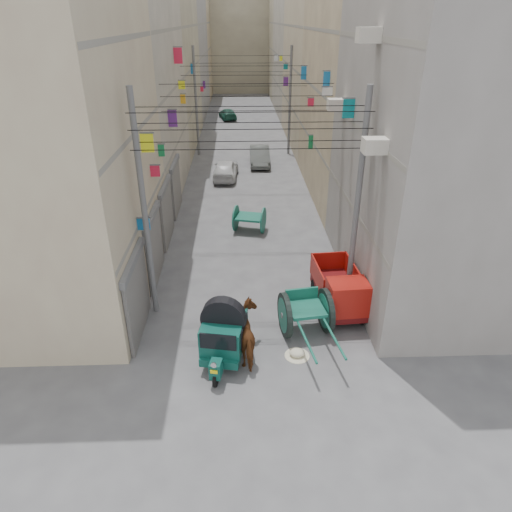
{
  "coord_description": "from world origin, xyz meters",
  "views": [
    {
      "loc": [
        -0.39,
        -8.38,
        9.78
      ],
      "look_at": [
        0.17,
        6.5,
        1.97
      ],
      "focal_mm": 32.0,
      "sensor_mm": 36.0,
      "label": 1
    }
  ],
  "objects_px": {
    "tonga_cart": "(306,312)",
    "distant_car_white": "(226,169)",
    "mini_truck": "(341,294)",
    "auto_rickshaw": "(224,333)",
    "horse": "(250,334)",
    "second_cart": "(249,218)",
    "feed_sack": "(297,353)",
    "distant_car_grey": "(260,156)",
    "distant_car_green": "(228,114)"
  },
  "relations": [
    {
      "from": "distant_car_grey",
      "to": "tonga_cart",
      "type": "bearing_deg",
      "value": -87.65
    },
    {
      "from": "second_cart",
      "to": "distant_car_green",
      "type": "relative_size",
      "value": 0.49
    },
    {
      "from": "mini_truck",
      "to": "second_cart",
      "type": "distance_m",
      "value": 8.13
    },
    {
      "from": "auto_rickshaw",
      "to": "horse",
      "type": "height_order",
      "value": "auto_rickshaw"
    },
    {
      "from": "tonga_cart",
      "to": "horse",
      "type": "relative_size",
      "value": 1.85
    },
    {
      "from": "feed_sack",
      "to": "horse",
      "type": "height_order",
      "value": "horse"
    },
    {
      "from": "distant_car_grey",
      "to": "auto_rickshaw",
      "type": "bearing_deg",
      "value": -94.99
    },
    {
      "from": "mini_truck",
      "to": "feed_sack",
      "type": "height_order",
      "value": "mini_truck"
    },
    {
      "from": "auto_rickshaw",
      "to": "distant_car_white",
      "type": "relative_size",
      "value": 0.66
    },
    {
      "from": "mini_truck",
      "to": "distant_car_green",
      "type": "bearing_deg",
      "value": 92.98
    },
    {
      "from": "feed_sack",
      "to": "distant_car_grey",
      "type": "distance_m",
      "value": 21.86
    },
    {
      "from": "mini_truck",
      "to": "distant_car_white",
      "type": "bearing_deg",
      "value": 101.21
    },
    {
      "from": "second_cart",
      "to": "distant_car_green",
      "type": "distance_m",
      "value": 29.42
    },
    {
      "from": "tonga_cart",
      "to": "horse",
      "type": "distance_m",
      "value": 2.26
    },
    {
      "from": "feed_sack",
      "to": "distant_car_green",
      "type": "xyz_separation_m",
      "value": [
        -2.93,
        39.22,
        0.41
      ]
    },
    {
      "from": "feed_sack",
      "to": "horse",
      "type": "xyz_separation_m",
      "value": [
        -1.52,
        0.12,
        0.7
      ]
    },
    {
      "from": "auto_rickshaw",
      "to": "second_cart",
      "type": "xyz_separation_m",
      "value": [
        1.05,
        9.85,
        -0.3
      ]
    },
    {
      "from": "mini_truck",
      "to": "distant_car_grey",
      "type": "xyz_separation_m",
      "value": [
        -2.08,
        19.5,
        -0.18
      ]
    },
    {
      "from": "mini_truck",
      "to": "feed_sack",
      "type": "bearing_deg",
      "value": -132.42
    },
    {
      "from": "mini_truck",
      "to": "distant_car_green",
      "type": "relative_size",
      "value": 0.88
    },
    {
      "from": "distant_car_white",
      "to": "horse",
      "type": "bearing_deg",
      "value": 97.79
    },
    {
      "from": "distant_car_white",
      "to": "distant_car_green",
      "type": "xyz_separation_m",
      "value": [
        -0.23,
        20.6,
        -0.12
      ]
    },
    {
      "from": "mini_truck",
      "to": "distant_car_white",
      "type": "distance_m",
      "value": 16.89
    },
    {
      "from": "auto_rickshaw",
      "to": "distant_car_white",
      "type": "bearing_deg",
      "value": 101.69
    },
    {
      "from": "tonga_cart",
      "to": "distant_car_white",
      "type": "xyz_separation_m",
      "value": [
        -3.11,
        17.33,
        -0.16
      ]
    },
    {
      "from": "distant_car_grey",
      "to": "distant_car_green",
      "type": "height_order",
      "value": "distant_car_grey"
    },
    {
      "from": "tonga_cart",
      "to": "auto_rickshaw",
      "type": "bearing_deg",
      "value": -163.64
    },
    {
      "from": "second_cart",
      "to": "horse",
      "type": "bearing_deg",
      "value": -77.09
    },
    {
      "from": "tonga_cart",
      "to": "distant_car_green",
      "type": "height_order",
      "value": "tonga_cart"
    },
    {
      "from": "feed_sack",
      "to": "distant_car_grey",
      "type": "bearing_deg",
      "value": 90.64
    },
    {
      "from": "horse",
      "to": "distant_car_grey",
      "type": "height_order",
      "value": "horse"
    },
    {
      "from": "tonga_cart",
      "to": "distant_car_white",
      "type": "bearing_deg",
      "value": 91.48
    },
    {
      "from": "auto_rickshaw",
      "to": "feed_sack",
      "type": "relative_size",
      "value": 4.97
    },
    {
      "from": "distant_car_white",
      "to": "tonga_cart",
      "type": "bearing_deg",
      "value": 104.34
    },
    {
      "from": "mini_truck",
      "to": "horse",
      "type": "bearing_deg",
      "value": -150.79
    },
    {
      "from": "tonga_cart",
      "to": "feed_sack",
      "type": "height_order",
      "value": "tonga_cart"
    },
    {
      "from": "tonga_cart",
      "to": "distant_car_grey",
      "type": "xyz_separation_m",
      "value": [
        -0.66,
        20.56,
        -0.15
      ]
    },
    {
      "from": "mini_truck",
      "to": "distant_car_grey",
      "type": "distance_m",
      "value": 19.61
    },
    {
      "from": "feed_sack",
      "to": "distant_car_white",
      "type": "xyz_separation_m",
      "value": [
        -2.7,
        18.62,
        0.53
      ]
    },
    {
      "from": "tonga_cart",
      "to": "mini_truck",
      "type": "relative_size",
      "value": 1.12
    },
    {
      "from": "auto_rickshaw",
      "to": "horse",
      "type": "bearing_deg",
      "value": 19.03
    },
    {
      "from": "distant_car_white",
      "to": "distant_car_grey",
      "type": "bearing_deg",
      "value": -123.13
    },
    {
      "from": "second_cart",
      "to": "distant_car_white",
      "type": "bearing_deg",
      "value": 113.3
    },
    {
      "from": "auto_rickshaw",
      "to": "feed_sack",
      "type": "height_order",
      "value": "auto_rickshaw"
    },
    {
      "from": "mini_truck",
      "to": "distant_car_white",
      "type": "xyz_separation_m",
      "value": [
        -4.54,
        16.27,
        -0.19
      ]
    },
    {
      "from": "tonga_cart",
      "to": "second_cart",
      "type": "distance_m",
      "value": 8.73
    },
    {
      "from": "auto_rickshaw",
      "to": "distant_car_green",
      "type": "height_order",
      "value": "auto_rickshaw"
    },
    {
      "from": "horse",
      "to": "distant_car_white",
      "type": "distance_m",
      "value": 18.54
    },
    {
      "from": "feed_sack",
      "to": "distant_car_green",
      "type": "bearing_deg",
      "value": 94.27
    },
    {
      "from": "horse",
      "to": "mini_truck",
      "type": "bearing_deg",
      "value": -157.9
    }
  ]
}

